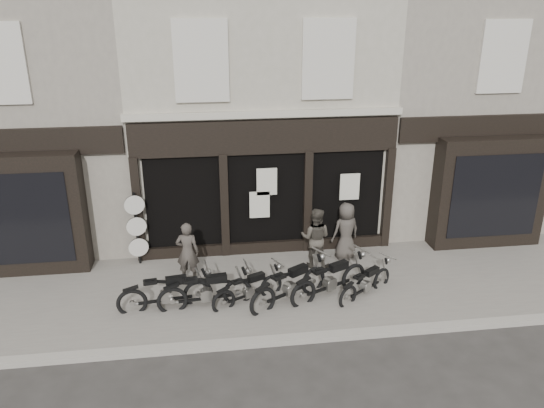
{
  "coord_description": "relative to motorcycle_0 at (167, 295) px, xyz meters",
  "views": [
    {
      "loc": [
        -1.67,
        -10.58,
        6.77
      ],
      "look_at": [
        -0.02,
        1.6,
        2.07
      ],
      "focal_mm": 35.0,
      "sensor_mm": 36.0,
      "label": 1
    }
  ],
  "objects": [
    {
      "name": "neighbour_left",
      "position": [
        -3.69,
        5.57,
        3.62
      ],
      "size": [
        5.6,
        6.73,
        8.34
      ],
      "color": "gray",
      "rests_on": "ground"
    },
    {
      "name": "motorcycle_5",
      "position": [
        4.75,
        -0.06,
        -0.06
      ],
      "size": [
        1.64,
        1.25,
        0.9
      ],
      "rotation": [
        0.0,
        0.0,
        0.6
      ],
      "color": "black",
      "rests_on": "ground"
    },
    {
      "name": "man_centre",
      "position": [
        3.83,
        1.55,
        0.52
      ],
      "size": [
        0.97,
        0.87,
        1.65
      ],
      "primitive_type": "imported",
      "rotation": [
        0.0,
        0.0,
        2.76
      ],
      "color": "#443E36",
      "rests_on": "pavement"
    },
    {
      "name": "motorcycle_3",
      "position": [
        2.88,
        -0.08,
        0.02
      ],
      "size": [
        2.07,
        1.46,
        1.11
      ],
      "rotation": [
        0.0,
        0.0,
        0.55
      ],
      "color": "black",
      "rests_on": "ground"
    },
    {
      "name": "man_left",
      "position": [
        0.49,
        1.22,
        0.49
      ],
      "size": [
        0.62,
        0.46,
        1.58
      ],
      "primitive_type": "imported",
      "rotation": [
        0.0,
        0.0,
        3.0
      ],
      "color": "#403A34",
      "rests_on": "pavement"
    },
    {
      "name": "motorcycle_2",
      "position": [
        1.91,
        0.02,
        -0.05
      ],
      "size": [
        1.78,
        1.07,
        0.92
      ],
      "rotation": [
        0.0,
        0.0,
        0.45
      ],
      "color": "black",
      "rests_on": "ground"
    },
    {
      "name": "neighbour_right",
      "position": [
        9.01,
        5.57,
        3.62
      ],
      "size": [
        5.6,
        6.73,
        8.34
      ],
      "color": "gray",
      "rests_on": "ground"
    },
    {
      "name": "pavement",
      "position": [
        2.66,
        0.57,
        -0.36
      ],
      "size": [
        30.0,
        4.2,
        0.12
      ],
      "primitive_type": "cube",
      "color": "slate",
      "rests_on": "ground_plane"
    },
    {
      "name": "man_right",
      "position": [
        4.75,
        1.91,
        0.5
      ],
      "size": [
        0.9,
        0.71,
        1.61
      ],
      "primitive_type": "imported",
      "rotation": [
        0.0,
        0.0,
        3.42
      ],
      "color": "#413C36",
      "rests_on": "pavement"
    },
    {
      "name": "ground_plane",
      "position": [
        2.66,
        -0.33,
        -0.42
      ],
      "size": [
        90.0,
        90.0,
        0.0
      ],
      "primitive_type": "plane",
      "color": "#2D2B28",
      "rests_on": "ground"
    },
    {
      "name": "motorcycle_0",
      "position": [
        0.0,
        0.0,
        0.0
      ],
      "size": [
        2.2,
        0.63,
        1.06
      ],
      "rotation": [
        0.0,
        0.0,
        0.14
      ],
      "color": "black",
      "rests_on": "ground"
    },
    {
      "name": "motorcycle_1",
      "position": [
        0.92,
        -0.06,
        0.01
      ],
      "size": [
        2.23,
        0.61,
        1.07
      ],
      "rotation": [
        0.0,
        0.0,
        0.12
      ],
      "color": "black",
      "rests_on": "ground"
    },
    {
      "name": "motorcycle_4",
      "position": [
        3.88,
        0.05,
        0.01
      ],
      "size": [
        2.11,
        1.26,
        1.09
      ],
      "rotation": [
        0.0,
        0.0,
        0.45
      ],
      "color": "black",
      "rests_on": "ground"
    },
    {
      "name": "kerb",
      "position": [
        2.66,
        -1.58,
        -0.36
      ],
      "size": [
        30.0,
        0.25,
        0.13
      ],
      "primitive_type": "cube",
      "color": "gray",
      "rests_on": "ground_plane"
    },
    {
      "name": "central_building",
      "position": [
        2.66,
        5.62,
        3.66
      ],
      "size": [
        7.3,
        6.22,
        8.34
      ],
      "color": "#AEA695",
      "rests_on": "ground"
    },
    {
      "name": "advert_sign_post",
      "position": [
        -0.84,
        2.32,
        0.63
      ],
      "size": [
        0.52,
        0.34,
        2.16
      ],
      "rotation": [
        0.0,
        0.0,
        0.2
      ],
      "color": "black",
      "rests_on": "ground"
    }
  ]
}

